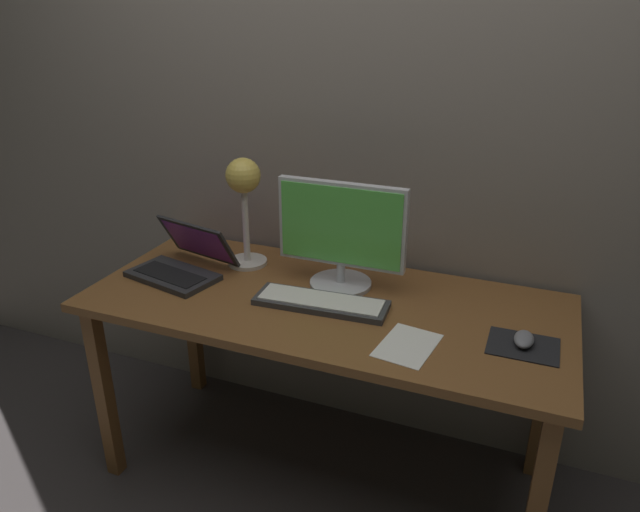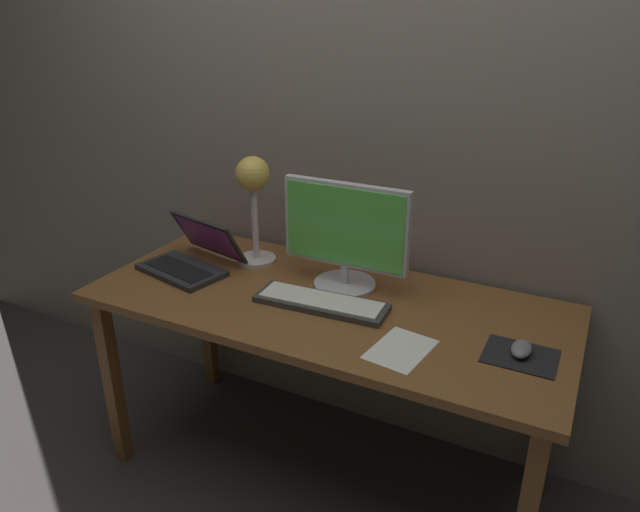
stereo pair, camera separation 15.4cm
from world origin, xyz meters
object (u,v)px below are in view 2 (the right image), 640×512
monitor (345,234)px  laptop (194,254)px  desk_lamp (253,188)px  mouse (521,349)px  keyboard_main (321,302)px

monitor → laptop: 0.60m
desk_lamp → mouse: (1.02, -0.22, -0.27)m
keyboard_main → monitor: bearing=86.8°
desk_lamp → mouse: desk_lamp is taller
keyboard_main → desk_lamp: desk_lamp is taller
desk_lamp → mouse: bearing=-12.2°
monitor → mouse: (0.63, -0.17, -0.18)m
keyboard_main → mouse: mouse is taller
keyboard_main → laptop: 0.56m
laptop → desk_lamp: desk_lamp is taller
keyboard_main → mouse: bearing=-0.9°
monitor → laptop: size_ratio=1.20×
laptop → mouse: size_ratio=3.88×
keyboard_main → laptop: (-0.56, 0.06, 0.04)m
monitor → mouse: size_ratio=4.67×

